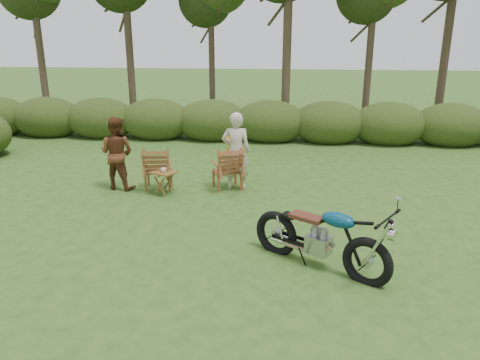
# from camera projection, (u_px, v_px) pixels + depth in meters

# --- Properties ---
(ground) EXTENTS (80.00, 80.00, 0.00)m
(ground) POSITION_uv_depth(u_px,v_px,m) (247.00, 262.00, 7.71)
(ground) COLOR #294918
(ground) RESTS_ON ground
(tree_line) EXTENTS (22.52, 11.62, 8.14)m
(tree_line) POSITION_uv_depth(u_px,v_px,m) (288.00, 25.00, 15.72)
(tree_line) COLOR #3B2E20
(tree_line) RESTS_ON ground
(motorcycle) EXTENTS (2.43, 2.02, 1.33)m
(motorcycle) POSITION_uv_depth(u_px,v_px,m) (318.00, 266.00, 7.60)
(motorcycle) COLOR #0A658E
(motorcycle) RESTS_ON ground
(lawn_chair_right) EXTENTS (0.93, 0.93, 1.03)m
(lawn_chair_right) POSITION_uv_depth(u_px,v_px,m) (227.00, 188.00, 11.33)
(lawn_chair_right) COLOR brown
(lawn_chair_right) RESTS_ON ground
(lawn_chair_left) EXTENTS (0.81, 0.81, 1.03)m
(lawn_chair_left) POSITION_uv_depth(u_px,v_px,m) (159.00, 188.00, 11.33)
(lawn_chair_left) COLOR brown
(lawn_chair_left) RESTS_ON ground
(side_table) EXTENTS (0.67, 0.63, 0.55)m
(side_table) POSITION_uv_depth(u_px,v_px,m) (164.00, 183.00, 10.81)
(side_table) COLOR #5A3816
(side_table) RESTS_ON ground
(cup) EXTENTS (0.13, 0.13, 0.10)m
(cup) POSITION_uv_depth(u_px,v_px,m) (164.00, 170.00, 10.70)
(cup) COLOR beige
(cup) RESTS_ON side_table
(adult_a) EXTENTS (0.69, 0.47, 1.86)m
(adult_a) POSITION_uv_depth(u_px,v_px,m) (236.00, 188.00, 11.31)
(adult_a) COLOR beige
(adult_a) RESTS_ON ground
(adult_b) EXTENTS (0.96, 0.81, 1.74)m
(adult_b) POSITION_uv_depth(u_px,v_px,m) (120.00, 188.00, 11.35)
(adult_b) COLOR #542D18
(adult_b) RESTS_ON ground
(child) EXTENTS (0.82, 0.61, 1.13)m
(child) POSITION_uv_depth(u_px,v_px,m) (232.00, 176.00, 12.28)
(child) COLOR orange
(child) RESTS_ON ground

